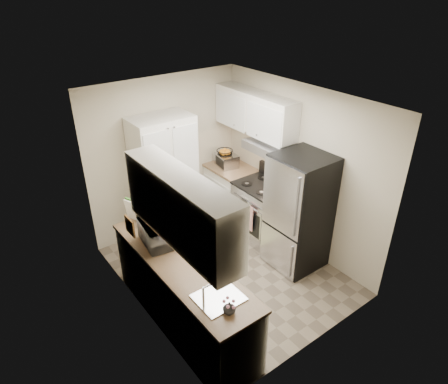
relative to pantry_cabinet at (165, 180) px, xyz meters
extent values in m
plane|color=#7A6B56|center=(0.20, -1.32, -1.00)|extent=(3.20, 3.20, 0.00)
cube|color=beige|center=(0.20, 0.28, 0.25)|extent=(2.60, 0.04, 2.50)
cube|color=beige|center=(0.20, -2.92, 0.25)|extent=(2.60, 0.04, 2.50)
cube|color=beige|center=(-1.10, -1.32, 0.25)|extent=(0.04, 3.20, 2.50)
cube|color=beige|center=(1.50, -1.32, 0.25)|extent=(0.04, 3.20, 2.50)
cube|color=white|center=(0.20, -1.32, 1.50)|extent=(2.60, 3.20, 0.04)
cube|color=silver|center=(-0.93, -2.07, 0.83)|extent=(0.33, 1.60, 0.70)
cube|color=silver|center=(1.33, -0.50, 0.89)|extent=(0.33, 1.55, 0.58)
cube|color=#99999E|center=(1.27, -0.93, 0.52)|extent=(0.45, 0.76, 0.13)
cube|color=#B7B7BC|center=(-0.79, -2.47, -0.07)|extent=(0.45, 0.40, 0.02)
cube|color=brown|center=(-1.09, -1.12, 0.18)|extent=(0.02, 0.22, 0.22)
cube|color=silver|center=(0.00, 0.00, 0.00)|extent=(0.90, 0.55, 2.00)
cube|color=silver|center=(-0.79, -1.75, -0.56)|extent=(0.60, 2.30, 0.88)
cube|color=#846647|center=(-0.79, -1.75, -0.10)|extent=(0.63, 2.33, 0.04)
cube|color=silver|center=(1.19, -0.12, -0.56)|extent=(0.60, 0.80, 0.88)
cube|color=#846647|center=(1.19, -0.12, -0.10)|extent=(0.63, 0.83, 0.04)
cube|color=#B7B7BC|center=(1.17, -0.93, -0.55)|extent=(0.64, 0.76, 0.90)
cube|color=black|center=(1.17, -0.93, -0.08)|extent=(0.66, 0.78, 0.03)
cube|color=black|center=(1.46, -0.93, 0.02)|extent=(0.06, 0.76, 0.22)
cube|color=#D39189|center=(0.80, -1.06, -0.45)|extent=(0.01, 0.16, 0.42)
cube|color=#F7EBCA|center=(0.80, -0.83, -0.45)|extent=(0.01, 0.16, 0.42)
cube|color=#B7B7BC|center=(1.14, -1.73, -0.15)|extent=(0.70, 0.72, 1.70)
imported|color=#B3B4B8|center=(-0.82, -1.28, 0.06)|extent=(0.40, 0.54, 0.28)
cylinder|color=black|center=(-0.83, -0.81, 0.05)|extent=(0.07, 0.07, 0.26)
imported|color=white|center=(-0.82, -2.69, -0.01)|extent=(0.14, 0.14, 0.13)
cube|color=#438E32|center=(-0.80, -0.64, 0.08)|extent=(0.11, 0.24, 0.31)
cube|color=#A5A6A9|center=(1.16, -0.03, 0.03)|extent=(0.35, 0.41, 0.21)
cube|color=tan|center=(0.33, -0.73, -0.99)|extent=(0.56, 0.88, 0.01)
camera|label=1|loc=(-2.54, -4.88, 2.78)|focal=32.00mm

